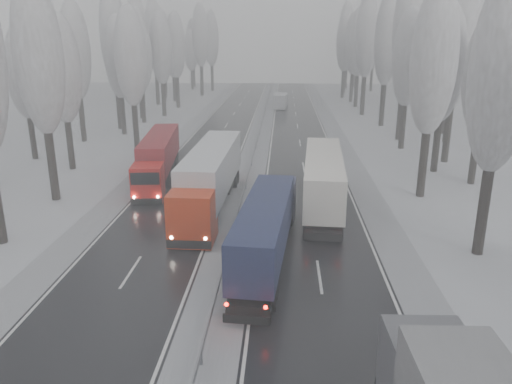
# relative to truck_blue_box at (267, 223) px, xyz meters

# --- Properties ---
(carriageway_right) EXTENTS (7.50, 200.00, 0.03)m
(carriageway_right) POSITION_rel_truck_blue_box_xyz_m (2.96, 15.74, -2.20)
(carriageway_right) COLOR black
(carriageway_right) RESTS_ON ground
(carriageway_left) EXTENTS (7.50, 200.00, 0.03)m
(carriageway_left) POSITION_rel_truck_blue_box_xyz_m (-7.54, 15.74, -2.20)
(carriageway_left) COLOR black
(carriageway_left) RESTS_ON ground
(median_slush) EXTENTS (3.00, 200.00, 0.04)m
(median_slush) POSITION_rel_truck_blue_box_xyz_m (-2.29, 15.74, -2.19)
(median_slush) COLOR #ACAEB5
(median_slush) RESTS_ON ground
(shoulder_right) EXTENTS (2.40, 200.00, 0.04)m
(shoulder_right) POSITION_rel_truck_blue_box_xyz_m (7.91, 15.74, -2.19)
(shoulder_right) COLOR #ACAEB5
(shoulder_right) RESTS_ON ground
(shoulder_left) EXTENTS (2.40, 200.00, 0.04)m
(shoulder_left) POSITION_rel_truck_blue_box_xyz_m (-12.49, 15.74, -2.19)
(shoulder_left) COLOR #ACAEB5
(shoulder_left) RESTS_ON ground
(median_guardrail) EXTENTS (0.12, 200.00, 0.76)m
(median_guardrail) POSITION_rel_truck_blue_box_xyz_m (-2.29, 15.72, -1.61)
(median_guardrail) COLOR slate
(median_guardrail) RESTS_ON ground
(tree_16) EXTENTS (3.60, 3.60, 16.53)m
(tree_16) POSITION_rel_truck_blue_box_xyz_m (12.74, 1.40, 8.46)
(tree_16) COLOR black
(tree_16) RESTS_ON ground
(tree_18) EXTENTS (3.60, 3.60, 16.58)m
(tree_18) POSITION_rel_truck_blue_box_xyz_m (12.22, 12.77, 8.49)
(tree_18) COLOR black
(tree_18) RESTS_ON ground
(tree_19) EXTENTS (3.60, 3.60, 14.57)m
(tree_19) POSITION_rel_truck_blue_box_xyz_m (17.73, 16.77, 7.21)
(tree_19) COLOR black
(tree_19) RESTS_ON ground
(tree_20) EXTENTS (3.60, 3.60, 15.71)m
(tree_20) POSITION_rel_truck_blue_box_xyz_m (15.60, 20.90, 7.93)
(tree_20) COLOR black
(tree_20) RESTS_ON ground
(tree_21) EXTENTS (3.60, 3.60, 18.62)m
(tree_21) POSITION_rel_truck_blue_box_xyz_m (17.83, 24.90, 9.79)
(tree_21) COLOR black
(tree_21) RESTS_ON ground
(tree_22) EXTENTS (3.60, 3.60, 15.86)m
(tree_22) POSITION_rel_truck_blue_box_xyz_m (14.73, 31.34, 8.03)
(tree_22) COLOR black
(tree_22) RESTS_ON ground
(tree_23) EXTENTS (3.60, 3.60, 13.55)m
(tree_23) POSITION_rel_truck_blue_box_xyz_m (21.02, 35.34, 6.56)
(tree_23) COLOR black
(tree_23) RESTS_ON ground
(tree_24) EXTENTS (3.60, 3.60, 20.49)m
(tree_24) POSITION_rel_truck_blue_box_xyz_m (15.61, 36.76, 10.98)
(tree_24) COLOR black
(tree_24) RESTS_ON ground
(tree_25) EXTENTS (3.60, 3.60, 19.44)m
(tree_25) POSITION_rel_truck_blue_box_xyz_m (22.52, 40.76, 10.31)
(tree_25) COLOR black
(tree_25) RESTS_ON ground
(tree_26) EXTENTS (3.60, 3.60, 18.78)m
(tree_26) POSITION_rel_truck_blue_box_xyz_m (15.27, 47.01, 9.89)
(tree_26) COLOR black
(tree_26) RESTS_ON ground
(tree_27) EXTENTS (3.60, 3.60, 17.62)m
(tree_27) POSITION_rel_truck_blue_box_xyz_m (22.42, 51.01, 9.15)
(tree_27) COLOR black
(tree_27) RESTS_ON ground
(tree_28) EXTENTS (3.60, 3.60, 19.62)m
(tree_28) POSITION_rel_truck_blue_box_xyz_m (14.05, 57.69, 10.43)
(tree_28) COLOR black
(tree_28) RESTS_ON ground
(tree_29) EXTENTS (3.60, 3.60, 18.11)m
(tree_29) POSITION_rel_truck_blue_box_xyz_m (21.42, 61.69, 9.46)
(tree_29) COLOR black
(tree_29) RESTS_ON ground
(tree_30) EXTENTS (3.60, 3.60, 17.86)m
(tree_30) POSITION_rel_truck_blue_box_xyz_m (14.27, 67.44, 9.31)
(tree_30) COLOR black
(tree_30) RESTS_ON ground
(tree_31) EXTENTS (3.60, 3.60, 18.58)m
(tree_31) POSITION_rel_truck_blue_box_xyz_m (20.19, 71.44, 9.76)
(tree_31) COLOR black
(tree_31) RESTS_ON ground
(tree_32) EXTENTS (3.60, 3.60, 17.33)m
(tree_32) POSITION_rel_truck_blue_box_xyz_m (14.34, 74.95, 8.97)
(tree_32) COLOR black
(tree_32) RESTS_ON ground
(tree_33) EXTENTS (3.60, 3.60, 14.33)m
(tree_33) POSITION_rel_truck_blue_box_xyz_m (17.48, 78.95, 7.05)
(tree_33) COLOR black
(tree_33) RESTS_ON ground
(tree_34) EXTENTS (3.60, 3.60, 17.63)m
(tree_34) POSITION_rel_truck_blue_box_xyz_m (13.44, 82.05, 9.16)
(tree_34) COLOR black
(tree_34) RESTS_ON ground
(tree_35) EXTENTS (3.60, 3.60, 18.25)m
(tree_35) POSITION_rel_truck_blue_box_xyz_m (22.65, 86.05, 9.55)
(tree_35) COLOR black
(tree_35) RESTS_ON ground
(tree_36) EXTENTS (3.60, 3.60, 20.23)m
(tree_36) POSITION_rel_truck_blue_box_xyz_m (14.74, 91.90, 10.81)
(tree_36) COLOR black
(tree_36) RESTS_ON ground
(tree_37) EXTENTS (3.60, 3.60, 16.37)m
(tree_37) POSITION_rel_truck_blue_box_xyz_m (21.73, 95.90, 8.35)
(tree_37) COLOR black
(tree_37) RESTS_ON ground
(tree_38) EXTENTS (3.60, 3.60, 17.97)m
(tree_38) POSITION_rel_truck_blue_box_xyz_m (16.44, 102.46, 9.38)
(tree_38) COLOR black
(tree_38) RESTS_ON ground
(tree_39) EXTENTS (3.60, 3.60, 16.19)m
(tree_39) POSITION_rel_truck_blue_box_xyz_m (19.26, 106.46, 8.24)
(tree_39) COLOR black
(tree_39) RESTS_ON ground
(tree_58) EXTENTS (3.60, 3.60, 17.21)m
(tree_58) POSITION_rel_truck_blue_box_xyz_m (-17.42, 10.30, 8.89)
(tree_58) COLOR black
(tree_58) RESTS_ON ground
(tree_60) EXTENTS (3.60, 3.60, 14.84)m
(tree_60) POSITION_rel_truck_blue_box_xyz_m (-20.04, 19.94, 7.38)
(tree_60) COLOR black
(tree_60) RESTS_ON ground
(tree_61) EXTENTS (3.60, 3.60, 13.95)m
(tree_61) POSITION_rel_truck_blue_box_xyz_m (-25.81, 23.94, 6.81)
(tree_61) COLOR black
(tree_61) RESTS_ON ground
(tree_62) EXTENTS (3.60, 3.60, 16.04)m
(tree_62) POSITION_rel_truck_blue_box_xyz_m (-16.24, 29.46, 8.14)
(tree_62) COLOR black
(tree_62) RESTS_ON ground
(tree_63) EXTENTS (3.60, 3.60, 16.88)m
(tree_63) POSITION_rel_truck_blue_box_xyz_m (-24.14, 33.46, 8.68)
(tree_63) COLOR black
(tree_63) RESTS_ON ground
(tree_64) EXTENTS (3.60, 3.60, 15.42)m
(tree_64) POSITION_rel_truck_blue_box_xyz_m (-20.55, 38.45, 7.75)
(tree_64) COLOR black
(tree_64) RESTS_ON ground
(tree_65) EXTENTS (3.60, 3.60, 19.48)m
(tree_65) POSITION_rel_truck_blue_box_xyz_m (-22.34, 42.45, 10.33)
(tree_65) COLOR black
(tree_65) RESTS_ON ground
(tree_66) EXTENTS (3.60, 3.60, 15.23)m
(tree_66) POSITION_rel_truck_blue_box_xyz_m (-20.45, 48.08, 7.63)
(tree_66) COLOR black
(tree_66) RESTS_ON ground
(tree_67) EXTENTS (3.60, 3.60, 17.09)m
(tree_67) POSITION_rel_truck_blue_box_xyz_m (-21.84, 52.08, 8.82)
(tree_67) COLOR black
(tree_67) RESTS_ON ground
(tree_68) EXTENTS (3.60, 3.60, 16.65)m
(tree_68) POSITION_rel_truck_blue_box_xyz_m (-18.87, 54.85, 8.53)
(tree_68) COLOR black
(tree_68) RESTS_ON ground
(tree_69) EXTENTS (3.60, 3.60, 19.35)m
(tree_69) POSITION_rel_truck_blue_box_xyz_m (-23.71, 58.85, 10.25)
(tree_69) COLOR black
(tree_69) RESTS_ON ground
(tree_70) EXTENTS (3.60, 3.60, 17.09)m
(tree_70) POSITION_rel_truck_blue_box_xyz_m (-18.62, 64.93, 8.82)
(tree_70) COLOR black
(tree_70) RESTS_ON ground
(tree_71) EXTENTS (3.60, 3.60, 19.61)m
(tree_71) POSITION_rel_truck_blue_box_xyz_m (-23.38, 68.93, 10.41)
(tree_71) COLOR black
(tree_71) RESTS_ON ground
(tree_72) EXTENTS (3.60, 3.60, 15.11)m
(tree_72) POSITION_rel_truck_blue_box_xyz_m (-21.22, 74.27, 7.55)
(tree_72) COLOR black
(tree_72) RESTS_ON ground
(tree_73) EXTENTS (3.60, 3.60, 17.22)m
(tree_73) POSITION_rel_truck_blue_box_xyz_m (-24.11, 78.27, 8.90)
(tree_73) COLOR black
(tree_73) RESTS_ON ground
(tree_74) EXTENTS (3.60, 3.60, 19.68)m
(tree_74) POSITION_rel_truck_blue_box_xyz_m (-17.36, 85.07, 10.46)
(tree_74) COLOR black
(tree_74) RESTS_ON ground
(tree_75) EXTENTS (3.60, 3.60, 18.60)m
(tree_75) POSITION_rel_truck_blue_box_xyz_m (-26.49, 89.07, 9.78)
(tree_75) COLOR black
(tree_75) RESTS_ON ground
(tree_76) EXTENTS (3.60, 3.60, 18.55)m
(tree_76) POSITION_rel_truck_blue_box_xyz_m (-16.34, 94.46, 9.74)
(tree_76) COLOR black
(tree_76) RESTS_ON ground
(tree_77) EXTENTS (3.60, 3.60, 14.32)m
(tree_77) POSITION_rel_truck_blue_box_xyz_m (-21.95, 98.46, 7.05)
(tree_77) COLOR black
(tree_77) RESTS_ON ground
(tree_78) EXTENTS (3.60, 3.60, 19.55)m
(tree_78) POSITION_rel_truck_blue_box_xyz_m (-19.85, 101.05, 10.38)
(tree_78) COLOR black
(tree_78) RESTS_ON ground
(tree_79) EXTENTS (3.60, 3.60, 17.07)m
(tree_79) POSITION_rel_truck_blue_box_xyz_m (-22.62, 105.05, 8.80)
(tree_79) COLOR black
(tree_79) RESTS_ON ground
(truck_blue_box) EXTENTS (3.61, 14.89, 3.79)m
(truck_blue_box) POSITION_rel_truck_blue_box_xyz_m (0.00, 0.00, 0.00)
(truck_blue_box) COLOR navy
(truck_blue_box) RESTS_ON ground
(truck_cream_box) EXTENTS (3.65, 16.77, 4.27)m
(truck_cream_box) POSITION_rel_truck_blue_box_xyz_m (3.93, 9.71, 0.28)
(truck_cream_box) COLOR gray
(truck_cream_box) RESTS_ON ground
(box_truck_distant) EXTENTS (2.68, 7.20, 2.64)m
(box_truck_distant) POSITION_rel_truck_blue_box_xyz_m (0.34, 65.08, -0.87)
(box_truck_distant) COLOR #B5B6BC
(box_truck_distant) RESTS_ON ground
(truck_red_white) EXTENTS (3.21, 17.69, 4.52)m
(truck_red_white) POSITION_rel_truck_blue_box_xyz_m (-4.59, 8.70, 0.43)
(truck_red_white) COLOR red
(truck_red_white) RESTS_ON ground
(truck_red_red) EXTENTS (4.05, 15.35, 3.90)m
(truck_red_red) POSITION_rel_truck_blue_box_xyz_m (-10.50, 16.81, 0.07)
(truck_red_red) COLOR red
(truck_red_red) RESTS_ON ground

